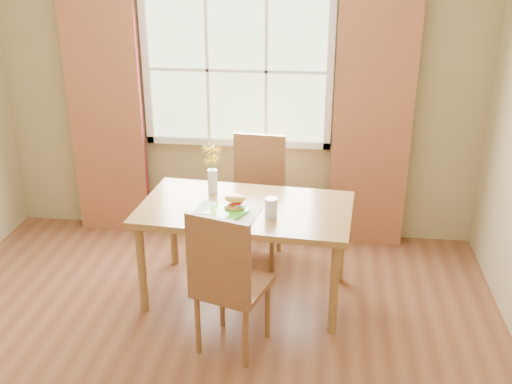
{
  "coord_description": "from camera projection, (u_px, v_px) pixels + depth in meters",
  "views": [
    {
      "loc": [
        0.76,
        -3.11,
        2.52
      ],
      "look_at": [
        0.3,
        0.73,
        0.88
      ],
      "focal_mm": 42.0,
      "sensor_mm": 36.0,
      "label": 1
    }
  ],
  "objects": [
    {
      "name": "water_glass",
      "position": [
        271.0,
        208.0,
        4.14
      ],
      "size": [
        0.09,
        0.09,
        0.13
      ],
      "color": "silver",
      "rests_on": "dining_table"
    },
    {
      "name": "croissant_sandwich",
      "position": [
        235.0,
        203.0,
        4.19
      ],
      "size": [
        0.16,
        0.11,
        0.11
      ],
      "rotation": [
        0.0,
        0.0,
        -0.01
      ],
      "color": "gold",
      "rests_on": "plate"
    },
    {
      "name": "window",
      "position": [
        237.0,
        70.0,
        5.04
      ],
      "size": [
        1.62,
        0.06,
        1.32
      ],
      "color": "#A8BD8F",
      "rests_on": "room"
    },
    {
      "name": "plate",
      "position": [
        227.0,
        213.0,
        4.19
      ],
      "size": [
        0.33,
        0.33,
        0.01
      ],
      "primitive_type": "cube",
      "rotation": [
        0.0,
        0.0,
        -0.45
      ],
      "color": "#5ED936",
      "rests_on": "placemat"
    },
    {
      "name": "curtain_right",
      "position": [
        372.0,
        124.0,
        4.98
      ],
      "size": [
        0.65,
        0.08,
        2.2
      ],
      "primitive_type": "cube",
      "color": "maroon",
      "rests_on": "room"
    },
    {
      "name": "placemat",
      "position": [
        225.0,
        213.0,
        4.2
      ],
      "size": [
        0.49,
        0.39,
        0.01
      ],
      "primitive_type": "cube",
      "rotation": [
        0.0,
        0.0,
        -0.14
      ],
      "color": "beige",
      "rests_on": "dining_table"
    },
    {
      "name": "chair_near",
      "position": [
        226.0,
        279.0,
        3.75
      ],
      "size": [
        0.53,
        0.53,
        1.02
      ],
      "rotation": [
        0.0,
        0.0,
        -0.3
      ],
      "color": "brown",
      "rests_on": "room"
    },
    {
      "name": "room",
      "position": [
        188.0,
        163.0,
        3.39
      ],
      "size": [
        4.24,
        3.84,
        2.74
      ],
      "color": "brown",
      "rests_on": "ground"
    },
    {
      "name": "chair_far",
      "position": [
        257.0,
        192.0,
        4.98
      ],
      "size": [
        0.47,
        0.47,
        1.05
      ],
      "rotation": [
        0.0,
        0.0,
        -0.09
      ],
      "color": "brown",
      "rests_on": "room"
    },
    {
      "name": "flower_vase",
      "position": [
        212.0,
        164.0,
        4.46
      ],
      "size": [
        0.15,
        0.15,
        0.38
      ],
      "color": "silver",
      "rests_on": "dining_table"
    },
    {
      "name": "curtain_left",
      "position": [
        106.0,
        115.0,
        5.24
      ],
      "size": [
        0.65,
        0.08,
        2.2
      ],
      "primitive_type": "cube",
      "color": "maroon",
      "rests_on": "room"
    },
    {
      "name": "dining_table",
      "position": [
        245.0,
        216.0,
        4.35
      ],
      "size": [
        1.58,
        0.97,
        0.74
      ],
      "rotation": [
        0.0,
        0.0,
        -0.08
      ],
      "color": "olive",
      "rests_on": "room"
    }
  ]
}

